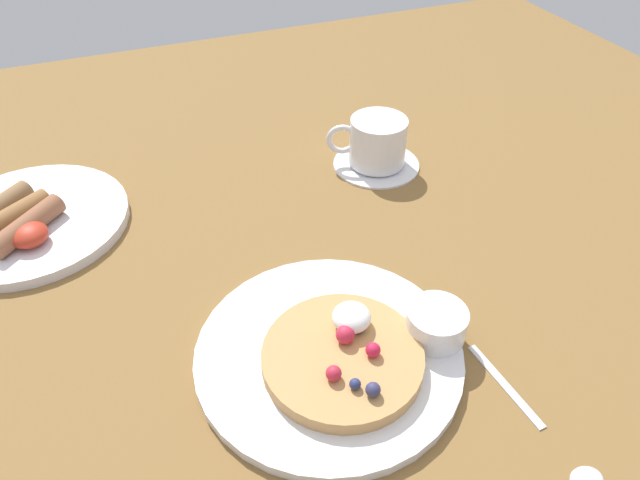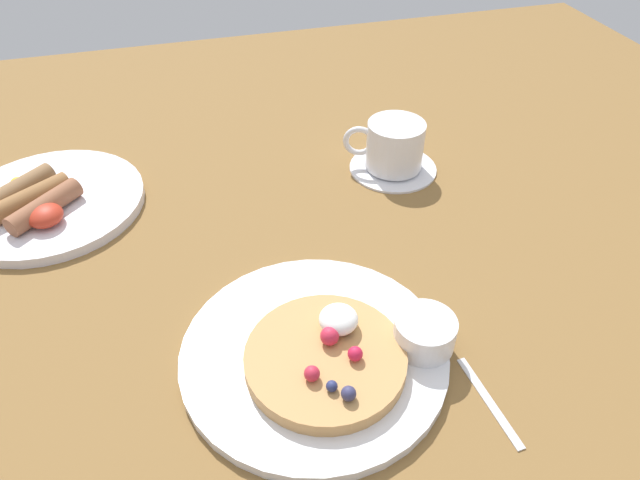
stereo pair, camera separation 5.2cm
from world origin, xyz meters
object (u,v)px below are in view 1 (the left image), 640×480
Objects in this scene: breakfast_plate at (30,221)px; coffee_cup at (377,141)px; coffee_saucer at (376,163)px; syrup_ramekin at (436,323)px; teaspoon at (553,438)px; pancake_plate at (332,352)px.

breakfast_plate is 2.21× the size of coffee_cup.
syrup_ramekin is at bearing -106.25° from coffee_saucer.
coffee_saucer is at bearing 83.50° from teaspoon.
pancake_plate is at bearing -122.98° from coffee_cup.
coffee_cup is 44.47cm from teaspoon.
syrup_ramekin is 32.28cm from coffee_saucer.
coffee_saucer is (18.88, 28.77, -0.26)cm from pancake_plate.
coffee_cup is (8.84, 30.96, 1.20)cm from syrup_ramekin.
syrup_ramekin is at bearing -12.13° from pancake_plate.
breakfast_plate is at bearing 175.47° from coffee_cup.
breakfast_plate is 1.46× the size of teaspoon.
teaspoon is at bearing -96.28° from coffee_cup.
pancake_plate is 1.59× the size of teaspoon.
pancake_plate is 20.58cm from teaspoon.
syrup_ramekin reaches higher than pancake_plate.
syrup_ramekin is 0.55× the size of coffee_cup.
breakfast_plate is at bearing 130.35° from teaspoon.
coffee_cup is 0.66× the size of teaspoon.
syrup_ramekin is 50.28cm from breakfast_plate.
coffee_cup is (18.71, 28.84, 3.42)cm from pancake_plate.
pancake_plate is at bearing 132.36° from teaspoon.
teaspoon is (-5.01, -43.98, -0.07)cm from coffee_saucer.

